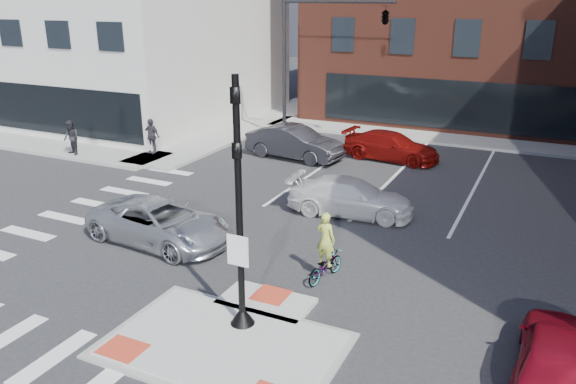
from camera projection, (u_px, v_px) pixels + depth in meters
The scene contains 16 objects.
ground at pixel (234, 335), 13.34m from camera, with size 120.00×120.00×0.00m, color #28282B.
refuge_island at pixel (229, 339), 13.11m from camera, with size 5.40×4.65×0.13m.
sidewalk_nw at pixel (124, 132), 33.20m from camera, with size 23.50×20.50×0.15m.
sidewalk_n at pixel (488, 142), 30.80m from camera, with size 26.00×3.00×0.15m, color gray.
building_nw at pixel (105, 50), 37.98m from camera, with size 20.40×16.40×14.40m.
building_far_left at pixel (460, 24), 57.58m from camera, with size 10.00×12.00×10.00m, color slate.
signal_pole at pixel (240, 239), 12.91m from camera, with size 0.60×0.60×5.98m.
mast_arm_signal at pixel (356, 27), 28.04m from camera, with size 6.10×2.24×8.00m.
silver_suv at pixel (160, 222), 18.22m from camera, with size 2.31×5.01×1.39m, color silver.
red_sedan at pixel (558, 357), 11.43m from camera, with size 1.62×4.03×1.37m, color maroon.
white_pickup at pixel (351, 197), 20.62m from camera, with size 1.88×4.62×1.34m, color silver.
bg_car_dark at pixel (294, 143), 27.77m from camera, with size 1.71×4.91×1.62m, color #25252A.
bg_car_red at pixel (391, 146), 27.56m from camera, with size 1.93×4.75×1.38m, color maroon.
cyclist at pixel (325, 257), 15.79m from camera, with size 0.86×1.66×2.04m.
pedestrian_a at pixel (71, 138), 27.83m from camera, with size 0.84×0.66×1.73m, color black.
pedestrian_b at pixel (151, 136), 28.14m from camera, with size 1.03×0.43×1.77m, color #322B35.
Camera 1 is at (6.14, -9.78, 7.61)m, focal length 35.00 mm.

